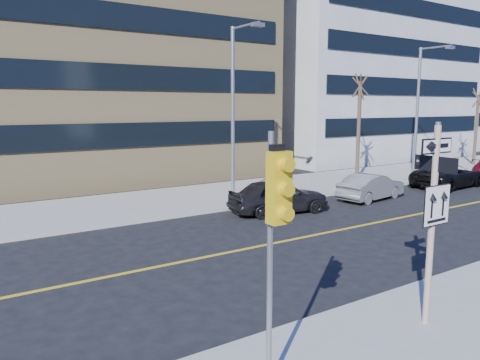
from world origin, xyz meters
TOP-DOWN VIEW (x-y plane):
  - ground at (0.00, 0.00)m, footprint 120.00×120.00m
  - far_sidewalk at (18.00, 12.00)m, footprint 66.00×6.00m
  - road_centerline at (12.00, 4.00)m, footprint 40.00×0.14m
  - sign_pole at (0.00, -2.51)m, footprint 0.92×0.92m
  - traffic_signal at (-4.00, -2.66)m, footprint 0.32×0.45m
  - parked_car_a at (4.04, 7.48)m, footprint 2.41×4.52m
  - parked_car_b at (9.54, 7.21)m, footprint 1.90×4.06m
  - parked_car_c at (15.94, 7.25)m, footprint 2.55×4.98m
  - streetlight_a at (4.00, 10.76)m, footprint 0.55×2.25m
  - streetlight_b at (18.00, 10.76)m, footprint 0.55×2.25m
  - street_tree_west at (13.00, 11.30)m, footprint 1.80×1.80m
  - street_tree_east at (26.00, 11.60)m, footprint 1.80×1.80m
  - building_brick at (2.00, 25.00)m, footprint 18.00×18.00m
  - building_grey_mid at (24.00, 24.00)m, footprint 20.00×16.00m
  - building_grey_far at (45.00, 27.00)m, footprint 18.00×18.00m

SIDE VIEW (x-z plane):
  - ground at x=0.00m, z-range 0.00..0.00m
  - road_centerline at x=12.00m, z-range 0.00..0.01m
  - far_sidewalk at x=18.00m, z-range 0.00..0.15m
  - parked_car_b at x=9.54m, z-range 0.00..1.29m
  - parked_car_c at x=15.94m, z-range 0.00..1.35m
  - parked_car_a at x=4.04m, z-range 0.00..1.46m
  - sign_pole at x=0.00m, z-range 0.41..4.47m
  - traffic_signal at x=-4.00m, z-range 1.03..5.03m
  - streetlight_a at x=4.00m, z-range 0.76..8.76m
  - streetlight_b at x=18.00m, z-range 0.76..8.76m
  - street_tree_east at x=26.00m, z-range 2.07..7.82m
  - street_tree_west at x=13.00m, z-range 2.35..8.70m
  - building_grey_mid at x=24.00m, z-range 0.00..15.00m
  - building_grey_far at x=45.00m, z-range 0.00..16.00m
  - building_brick at x=2.00m, z-range 0.00..18.00m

